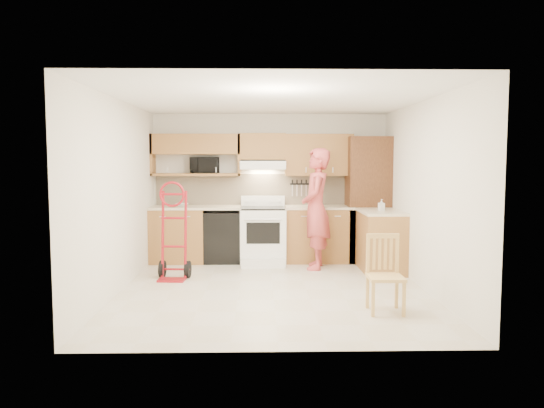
{
  "coord_description": "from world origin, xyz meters",
  "views": [
    {
      "loc": [
        -0.16,
        -6.82,
        1.73
      ],
      "look_at": [
        0.0,
        0.5,
        1.1
      ],
      "focal_mm": 34.59,
      "sensor_mm": 36.0,
      "label": 1
    }
  ],
  "objects_px": {
    "microwave": "(205,165)",
    "dining_chair": "(386,274)",
    "hand_truck": "(173,236)",
    "range": "(263,230)",
    "person": "(316,209)"
  },
  "relations": [
    {
      "from": "microwave",
      "to": "dining_chair",
      "type": "distance_m",
      "value": 4.1
    },
    {
      "from": "hand_truck",
      "to": "dining_chair",
      "type": "bearing_deg",
      "value": -27.87
    },
    {
      "from": "microwave",
      "to": "dining_chair",
      "type": "xyz_separation_m",
      "value": [
        2.35,
        -3.14,
        -1.19
      ]
    },
    {
      "from": "range",
      "to": "hand_truck",
      "type": "distance_m",
      "value": 1.74
    },
    {
      "from": "range",
      "to": "dining_chair",
      "type": "relative_size",
      "value": 1.26
    },
    {
      "from": "dining_chair",
      "to": "range",
      "type": "bearing_deg",
      "value": 116.79
    },
    {
      "from": "hand_truck",
      "to": "range",
      "type": "bearing_deg",
      "value": 46.21
    },
    {
      "from": "person",
      "to": "range",
      "type": "bearing_deg",
      "value": -111.33
    },
    {
      "from": "person",
      "to": "dining_chair",
      "type": "bearing_deg",
      "value": 18.96
    },
    {
      "from": "range",
      "to": "person",
      "type": "relative_size",
      "value": 0.58
    },
    {
      "from": "microwave",
      "to": "dining_chair",
      "type": "height_order",
      "value": "microwave"
    },
    {
      "from": "hand_truck",
      "to": "dining_chair",
      "type": "distance_m",
      "value": 3.16
    },
    {
      "from": "person",
      "to": "dining_chair",
      "type": "height_order",
      "value": "person"
    },
    {
      "from": "microwave",
      "to": "person",
      "type": "xyz_separation_m",
      "value": [
        1.82,
        -0.74,
        -0.68
      ]
    },
    {
      "from": "microwave",
      "to": "range",
      "type": "bearing_deg",
      "value": -21.14
    }
  ]
}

